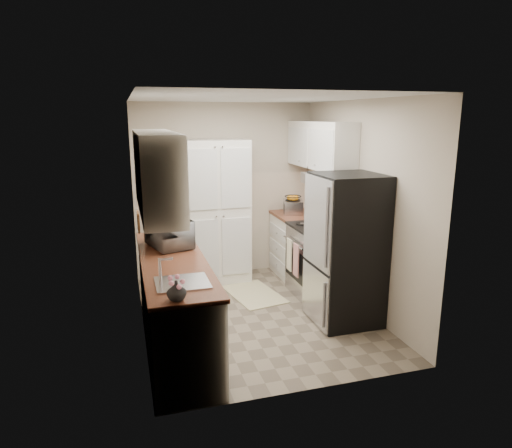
% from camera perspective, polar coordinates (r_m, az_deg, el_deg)
% --- Properties ---
extents(ground, '(3.20, 3.20, 0.00)m').
position_cam_1_polar(ground, '(5.55, -0.04, -11.26)').
color(ground, '#7A6B56').
rests_on(ground, ground).
extents(room_shell, '(2.64, 3.24, 2.52)m').
position_cam_1_polar(room_shell, '(5.07, -0.20, 5.60)').
color(room_shell, beige).
rests_on(room_shell, ground).
extents(pantry_cabinet, '(0.90, 0.55, 2.00)m').
position_cam_1_polar(pantry_cabinet, '(6.41, -5.07, 1.50)').
color(pantry_cabinet, silver).
rests_on(pantry_cabinet, ground).
extents(base_cabinet_left, '(0.60, 2.30, 0.88)m').
position_cam_1_polar(base_cabinet_left, '(4.81, -10.11, -9.76)').
color(base_cabinet_left, silver).
rests_on(base_cabinet_left, ground).
extents(countertop_left, '(0.63, 2.33, 0.04)m').
position_cam_1_polar(countertop_left, '(4.65, -10.34, -4.54)').
color(countertop_left, brown).
rests_on(countertop_left, base_cabinet_left).
extents(base_cabinet_right, '(0.60, 0.80, 0.88)m').
position_cam_1_polar(base_cabinet_right, '(6.76, 5.19, -2.77)').
color(base_cabinet_right, silver).
rests_on(base_cabinet_right, ground).
extents(countertop_right, '(0.63, 0.83, 0.04)m').
position_cam_1_polar(countertop_right, '(6.64, 5.27, 1.04)').
color(countertop_right, brown).
rests_on(countertop_right, base_cabinet_right).
extents(electric_range, '(0.71, 0.78, 1.13)m').
position_cam_1_polar(electric_range, '(6.04, 7.85, -4.45)').
color(electric_range, '#B7B7BC').
rests_on(electric_range, ground).
extents(refrigerator, '(0.70, 0.72, 1.70)m').
position_cam_1_polar(refrigerator, '(5.23, 11.21, -3.14)').
color(refrigerator, '#B7B7BC').
rests_on(refrigerator, ground).
extents(microwave, '(0.53, 0.65, 0.31)m').
position_cam_1_polar(microwave, '(5.05, -10.76, -1.04)').
color(microwave, '#A3A2A6').
rests_on(microwave, countertop_left).
extents(wine_bottle, '(0.08, 0.08, 0.33)m').
position_cam_1_polar(wine_bottle, '(5.55, -11.69, 0.29)').
color(wine_bottle, black).
rests_on(wine_bottle, countertop_left).
extents(flower_vase, '(0.17, 0.17, 0.16)m').
position_cam_1_polar(flower_vase, '(3.60, -9.91, -8.21)').
color(flower_vase, silver).
rests_on(flower_vase, countertop_left).
extents(cutting_board, '(0.05, 0.25, 0.32)m').
position_cam_1_polar(cutting_board, '(5.50, -10.07, 0.19)').
color(cutting_board, green).
rests_on(cutting_board, countertop_left).
extents(toaster_oven, '(0.36, 0.41, 0.20)m').
position_cam_1_polar(toaster_oven, '(6.67, 4.64, 2.15)').
color(toaster_oven, '#AFAFB4').
rests_on(toaster_oven, countertop_right).
extents(fruit_basket, '(0.26, 0.26, 0.10)m').
position_cam_1_polar(fruit_basket, '(6.61, 4.64, 3.39)').
color(fruit_basket, orange).
rests_on(fruit_basket, toaster_oven).
extents(kitchen_mat, '(0.73, 1.01, 0.01)m').
position_cam_1_polar(kitchen_mat, '(6.12, -0.24, -8.76)').
color(kitchen_mat, beige).
rests_on(kitchen_mat, ground).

